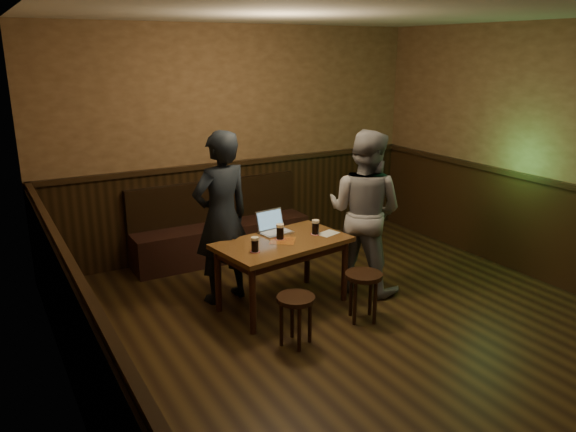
% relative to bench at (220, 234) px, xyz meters
% --- Properties ---
extents(room, '(5.04, 6.04, 2.84)m').
position_rel_bench_xyz_m(room, '(0.38, -2.53, 0.89)').
color(room, black).
rests_on(room, ground).
extents(bench, '(2.20, 0.50, 0.95)m').
position_rel_bench_xyz_m(bench, '(0.00, 0.00, 0.00)').
color(bench, black).
rests_on(bench, ground).
extents(pub_table, '(1.39, 0.93, 0.70)m').
position_rel_bench_xyz_m(pub_table, '(0.00, -1.59, 0.29)').
color(pub_table, '#553218').
rests_on(pub_table, ground).
extents(stool_left, '(0.42, 0.42, 0.46)m').
position_rel_bench_xyz_m(stool_left, '(-0.28, -2.33, 0.05)').
color(stool_left, black).
rests_on(stool_left, ground).
extents(stool_right, '(0.45, 0.45, 0.48)m').
position_rel_bench_xyz_m(stool_right, '(0.51, -2.24, 0.07)').
color(stool_right, black).
rests_on(stool_right, ground).
extents(pint_left, '(0.09, 0.09, 0.15)m').
position_rel_bench_xyz_m(pint_left, '(-0.38, -1.74, 0.45)').
color(pint_left, maroon).
rests_on(pint_left, pub_table).
extents(pint_mid, '(0.10, 0.10, 0.16)m').
position_rel_bench_xyz_m(pint_mid, '(0.00, -1.53, 0.46)').
color(pint_mid, maroon).
rests_on(pint_mid, pub_table).
extents(pint_right, '(0.10, 0.10, 0.15)m').
position_rel_bench_xyz_m(pint_right, '(0.39, -1.58, 0.46)').
color(pint_right, maroon).
rests_on(pint_right, pub_table).
extents(laptop, '(0.35, 0.29, 0.22)m').
position_rel_bench_xyz_m(laptop, '(0.05, -1.31, 0.44)').
color(laptop, silver).
rests_on(laptop, pub_table).
extents(menu, '(0.25, 0.21, 0.00)m').
position_rel_bench_xyz_m(menu, '(0.51, -1.62, 0.38)').
color(menu, silver).
rests_on(menu, pub_table).
extents(person_suit, '(0.71, 0.53, 1.76)m').
position_rel_bench_xyz_m(person_suit, '(-0.45, -1.14, 0.57)').
color(person_suit, black).
rests_on(person_suit, ground).
extents(person_grey, '(0.98, 1.05, 1.73)m').
position_rel_bench_xyz_m(person_grey, '(0.96, -1.63, 0.55)').
color(person_grey, gray).
rests_on(person_grey, ground).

